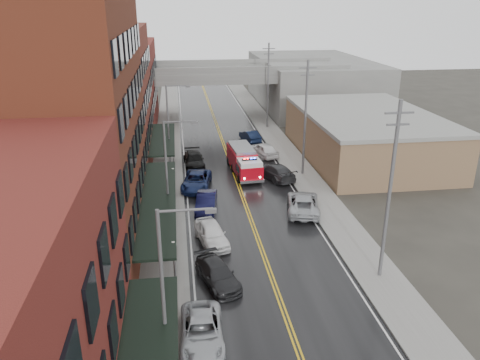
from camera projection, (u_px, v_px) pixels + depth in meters
road at (242, 196)px, 44.42m from camera, size 11.00×160.00×0.02m
sidewalk_left at (165, 200)px, 43.47m from camera, size 3.00×160.00×0.15m
sidewalk_right at (317, 191)px, 45.31m from camera, size 3.00×160.00×0.15m
curb_left at (183, 199)px, 43.68m from camera, size 0.30×160.00×0.15m
curb_right at (300, 192)px, 45.10m from camera, size 0.30×160.00×0.15m
brick_building_b at (70, 127)px, 33.05m from camera, size 9.00×20.00×18.00m
brick_building_c at (105, 100)px, 49.77m from camera, size 9.00×15.00×15.00m
brick_building_far at (123, 86)px, 66.50m from camera, size 9.00×20.00×12.00m
tan_building at (365, 136)px, 54.79m from camera, size 14.00×22.00×5.00m
right_far_block at (312, 82)px, 82.26m from camera, size 18.00×30.00×8.00m
awning_1 at (159, 201)px, 35.93m from camera, size 2.60×18.00×3.09m
awning_2 at (163, 139)px, 52.12m from camera, size 2.60×13.00×3.09m
globe_lamp_1 at (174, 253)px, 29.83m from camera, size 0.44×0.44×3.12m
globe_lamp_2 at (173, 177)px, 42.79m from camera, size 0.44×0.44×3.12m
street_lamp_0 at (168, 285)px, 21.39m from camera, size 2.64×0.22×9.00m
street_lamp_1 at (170, 169)px, 36.19m from camera, size 2.64×0.22×9.00m
street_lamp_2 at (170, 120)px, 50.99m from camera, size 2.64×0.22×9.00m
utility_pole_0 at (390, 190)px, 29.19m from camera, size 1.80×0.24×12.00m
utility_pole_1 at (305, 117)px, 47.69m from camera, size 1.80×0.24×12.00m
utility_pole_2 at (268, 84)px, 66.20m from camera, size 1.80×0.24×12.00m
overpass at (213, 80)px, 71.88m from camera, size 40.00×10.00×7.50m
fire_truck at (244, 161)px, 49.67m from camera, size 3.48×7.65×2.73m
parked_car_left_2 at (202, 331)px, 25.23m from camera, size 2.42×5.03×1.38m
parked_car_left_3 at (218, 274)px, 30.49m from camera, size 3.20×5.09×1.38m
parked_car_left_4 at (212, 234)px, 35.54m from camera, size 2.79×5.04×1.62m
parked_car_left_5 at (206, 202)px, 41.10m from camera, size 2.33×4.93×1.56m
parked_car_left_6 at (197, 181)px, 46.04m from camera, size 3.52×5.97×1.56m
parked_car_left_7 at (194, 160)px, 52.13m from camera, size 2.40×5.37×1.53m
parked_car_right_0 at (303, 203)px, 40.88m from camera, size 3.88×6.25×1.61m
parked_car_right_1 at (276, 171)px, 48.54m from camera, size 3.89×5.86×1.58m
parked_car_right_2 at (263, 150)px, 55.57m from camera, size 3.40×5.24×1.66m
parked_car_right_3 at (250, 136)px, 61.53m from camera, size 2.50×4.70×1.47m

